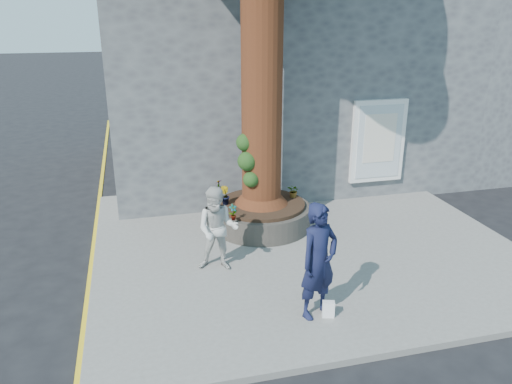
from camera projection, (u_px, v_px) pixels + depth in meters
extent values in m
plane|color=black|center=(248.00, 275.00, 9.94)|extent=(120.00, 120.00, 0.00)
cube|color=slate|center=(303.00, 243.00, 11.18)|extent=(9.00, 8.00, 0.12)
cube|color=yellow|center=(91.00, 269.00, 10.15)|extent=(0.10, 30.00, 0.01)
cube|color=#4C4E51|center=(271.00, 75.00, 16.05)|extent=(10.00, 8.00, 6.00)
cube|color=white|center=(378.00, 141.00, 13.21)|extent=(1.50, 0.12, 2.20)
cube|color=silver|center=(379.00, 142.00, 13.15)|extent=(1.25, 0.04, 1.95)
cube|color=silver|center=(380.00, 138.00, 13.10)|extent=(0.90, 0.02, 1.30)
cube|color=#4C4E51|center=(486.00, 68.00, 17.89)|extent=(6.00, 8.00, 6.00)
cylinder|color=black|center=(261.00, 216.00, 11.82)|extent=(2.30, 2.30, 0.52)
cylinder|color=black|center=(261.00, 204.00, 11.72)|extent=(2.04, 2.04, 0.08)
cylinder|color=#401B10|center=(262.00, 36.00, 10.41)|extent=(0.90, 0.90, 7.50)
cone|color=#401B10|center=(261.00, 189.00, 11.58)|extent=(1.24, 1.24, 0.70)
sphere|color=#1E3913|center=(247.00, 161.00, 11.05)|extent=(0.44, 0.44, 0.44)
sphere|color=#1E3913|center=(251.00, 179.00, 11.11)|extent=(0.36, 0.36, 0.36)
sphere|color=#1E3913|center=(245.00, 142.00, 11.02)|extent=(0.40, 0.40, 0.40)
imported|color=#131734|center=(319.00, 261.00, 8.12)|extent=(0.85, 0.71, 2.00)
imported|color=beige|center=(218.00, 229.00, 9.67)|extent=(0.99, 0.87, 1.71)
cube|color=white|center=(328.00, 309.00, 8.35)|extent=(0.23, 0.17, 0.28)
imported|color=gray|center=(233.00, 212.00, 10.67)|extent=(0.22, 0.18, 0.36)
imported|color=gray|center=(225.00, 195.00, 11.55)|extent=(0.33, 0.33, 0.43)
imported|color=gray|center=(219.00, 187.00, 12.22)|extent=(0.29, 0.29, 0.36)
imported|color=gray|center=(294.00, 191.00, 11.98)|extent=(0.38, 0.39, 0.32)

